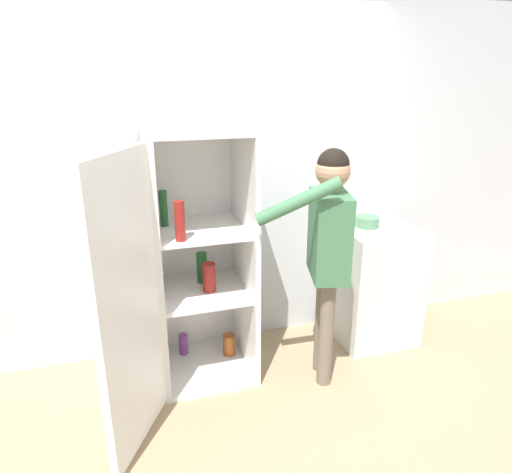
# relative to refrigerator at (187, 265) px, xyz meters

# --- Properties ---
(ground_plane) EXTENTS (12.00, 12.00, 0.00)m
(ground_plane) POSITION_rel_refrigerator_xyz_m (0.30, -0.52, -0.85)
(ground_plane) COLOR tan
(wall_back) EXTENTS (7.00, 0.06, 2.55)m
(wall_back) POSITION_rel_refrigerator_xyz_m (0.30, 0.46, 0.42)
(wall_back) COLOR silver
(wall_back) RESTS_ON ground_plane
(refrigerator) EXTENTS (0.98, 1.21, 1.72)m
(refrigerator) POSITION_rel_refrigerator_xyz_m (0.00, 0.00, 0.00)
(refrigerator) COLOR white
(refrigerator) RESTS_ON ground_plane
(person) EXTENTS (0.69, 0.50, 1.60)m
(person) POSITION_rel_refrigerator_xyz_m (0.87, -0.25, 0.18)
(person) COLOR #726656
(person) RESTS_ON ground_plane
(counter) EXTENTS (0.59, 0.57, 0.93)m
(counter) POSITION_rel_refrigerator_xyz_m (1.48, 0.12, -0.39)
(counter) COLOR white
(counter) RESTS_ON ground_plane
(bowl) EXTENTS (0.18, 0.18, 0.08)m
(bowl) POSITION_rel_refrigerator_xyz_m (1.40, 0.16, 0.12)
(bowl) COLOR #517F5B
(bowl) RESTS_ON counter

